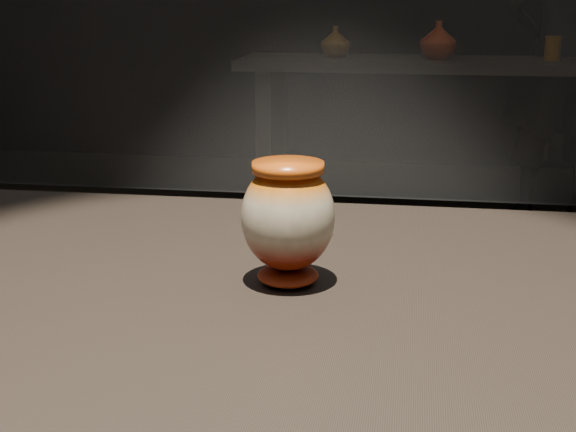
% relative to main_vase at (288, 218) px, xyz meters
% --- Properties ---
extents(main_vase, '(0.13, 0.13, 0.15)m').
position_rel_main_vase_xyz_m(main_vase, '(0.00, 0.00, 0.00)').
color(main_vase, maroon).
rests_on(main_vase, display_plinth).
extents(back_shelf, '(2.00, 0.60, 0.90)m').
position_rel_main_vase_xyz_m(back_shelf, '(0.23, 3.36, -0.35)').
color(back_shelf, black).
rests_on(back_shelf, ground).
extents(back_vase_left, '(0.20, 0.20, 0.16)m').
position_rel_main_vase_xyz_m(back_vase_left, '(-0.28, 3.37, -0.00)').
color(back_vase_left, brown).
rests_on(back_vase_left, back_shelf).
extents(back_vase_mid, '(0.26, 0.26, 0.19)m').
position_rel_main_vase_xyz_m(back_vase_mid, '(0.25, 3.33, 0.01)').
color(back_vase_mid, maroon).
rests_on(back_vase_mid, back_shelf).
extents(back_vase_right, '(0.08, 0.08, 0.12)m').
position_rel_main_vase_xyz_m(back_vase_right, '(0.82, 3.35, -0.02)').
color(back_vase_right, brown).
rests_on(back_vase_right, back_shelf).
extents(visitor, '(0.70, 0.51, 1.75)m').
position_rel_main_vase_xyz_m(visitor, '(0.93, 3.69, -0.11)').
color(visitor, black).
rests_on(visitor, ground).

